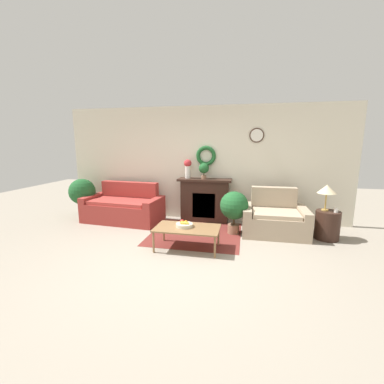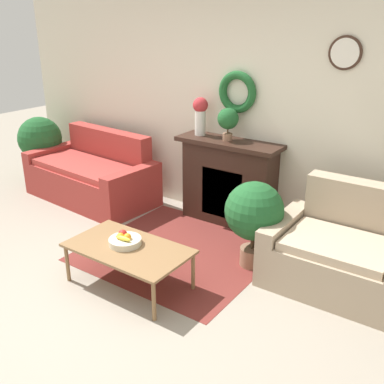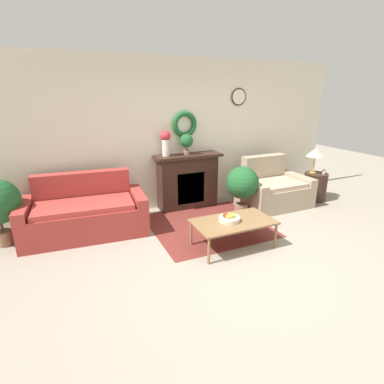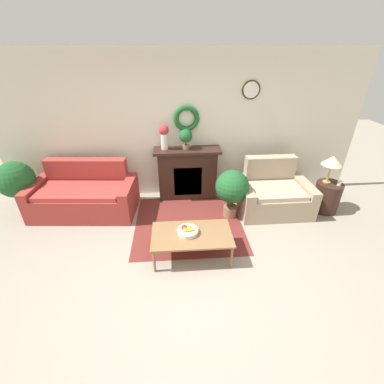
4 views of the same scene
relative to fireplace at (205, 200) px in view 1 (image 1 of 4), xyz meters
The scene contains 15 objects.
ground_plane 2.35m from the fireplace, 92.33° to the right, with size 16.00×16.00×0.00m, color gray.
floor_rug 1.07m from the fireplace, 92.26° to the right, with size 1.83×1.74×0.01m.
wall_back 0.87m from the fireplace, 113.33° to the left, with size 6.80×0.16×2.70m.
fireplace is the anchor object (origin of this frame).
couch_left 1.95m from the fireplace, 168.21° to the right, with size 1.87×1.04×0.90m.
loveseat_right 1.66m from the fireplace, 20.09° to the right, with size 1.28×0.94×0.92m.
coffee_table 1.72m from the fireplace, 91.23° to the right, with size 1.13×0.64×0.39m.
fruit_bowl 1.70m from the fireplace, 93.32° to the right, with size 0.30×0.30×0.12m.
side_table_by_loveseat 2.62m from the fireplace, 15.30° to the right, with size 0.45×0.45×0.56m.
table_lamp 2.59m from the fireplace, 14.65° to the right, with size 0.34×0.34×0.50m.
mug 2.74m from the fireplace, 16.34° to the right, with size 0.07×0.07×0.09m.
vase_on_mantel_left 0.87m from the fireplace, behind, with size 0.18×0.18×0.44m.
potted_plant_on_mantel 0.74m from the fireplace, 150.29° to the right, with size 0.24×0.24×0.37m.
potted_plant_floor_by_couch 3.05m from the fireplace, behind, with size 0.64×0.64×0.98m.
potted_plant_floor_by_loveseat 1.04m from the fireplace, 45.85° to the right, with size 0.58×0.58×0.88m.
Camera 1 is at (1.02, -3.61, 1.84)m, focal length 24.00 mm.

